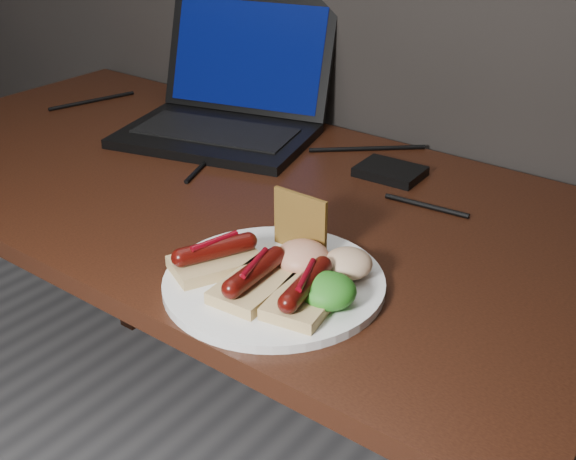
{
  "coord_description": "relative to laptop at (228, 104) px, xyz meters",
  "views": [
    {
      "loc": [
        0.79,
        0.55,
        1.25
      ],
      "look_at": [
        0.29,
        1.21,
        0.82
      ],
      "focal_mm": 45.0,
      "sensor_mm": 36.0,
      "label": 1
    }
  ],
  "objects": [
    {
      "name": "plate",
      "position": [
        0.43,
        -0.4,
        -0.05
      ],
      "size": [
        0.3,
        0.3,
        0.01
      ],
      "primitive_type": "cylinder",
      "rotation": [
        0.0,
        0.0,
        -0.03
      ],
      "color": "white",
      "rests_on": "desk"
    },
    {
      "name": "desk",
      "position": [
        0.14,
        -0.2,
        -0.14
      ],
      "size": [
        1.4,
        0.7,
        0.75
      ],
      "color": "#37190D",
      "rests_on": "ground"
    },
    {
      "name": "salad_greens",
      "position": [
        0.52,
        -0.41,
        -0.02
      ],
      "size": [
        0.07,
        0.07,
        0.04
      ],
      "primitive_type": "ellipsoid",
      "color": "#155F13",
      "rests_on": "plate"
    },
    {
      "name": "salsa_mound",
      "position": [
        0.45,
        -0.37,
        -0.02
      ],
      "size": [
        0.07,
        0.07,
        0.04
      ],
      "primitive_type": "ellipsoid",
      "color": "#A81510",
      "rests_on": "plate"
    },
    {
      "name": "bread_sausage_center",
      "position": [
        0.43,
        -0.44,
        -0.03
      ],
      "size": [
        0.08,
        0.12,
        0.04
      ],
      "color": "#DABD80",
      "rests_on": "plate"
    },
    {
      "name": "desk_cables",
      "position": [
        0.1,
        -0.05,
        -0.05
      ],
      "size": [
        0.95,
        0.39,
        0.01
      ],
      "color": "black",
      "rests_on": "desk"
    },
    {
      "name": "crispbread",
      "position": [
        0.42,
        -0.32,
        -0.0
      ],
      "size": [
        0.08,
        0.01,
        0.08
      ],
      "primitive_type": "cube",
      "color": "olive",
      "rests_on": "plate"
    },
    {
      "name": "bread_sausage_left",
      "position": [
        0.36,
        -0.43,
        -0.03
      ],
      "size": [
        0.11,
        0.13,
        0.04
      ],
      "color": "#DABD80",
      "rests_on": "plate"
    },
    {
      "name": "laptop",
      "position": [
        0.0,
        0.0,
        0.0
      ],
      "size": [
        0.43,
        0.41,
        0.25
      ],
      "color": "black",
      "rests_on": "desk"
    },
    {
      "name": "bread_sausage_right",
      "position": [
        0.5,
        -0.43,
        -0.03
      ],
      "size": [
        0.09,
        0.13,
        0.04
      ],
      "color": "#DABD80",
      "rests_on": "plate"
    },
    {
      "name": "hard_drive",
      "position": [
        0.37,
        -0.0,
        -0.05
      ],
      "size": [
        0.11,
        0.09,
        0.02
      ],
      "primitive_type": "cube",
      "rotation": [
        0.0,
        0.0,
        0.05
      ],
      "color": "black",
      "rests_on": "desk"
    },
    {
      "name": "coleslaw_mound",
      "position": [
        0.5,
        -0.34,
        -0.03
      ],
      "size": [
        0.06,
        0.06,
        0.04
      ],
      "primitive_type": "ellipsoid",
      "color": "beige",
      "rests_on": "plate"
    }
  ]
}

